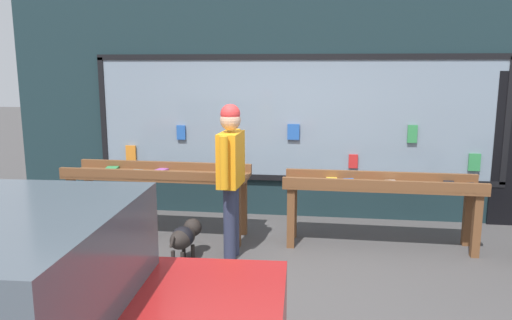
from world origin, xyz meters
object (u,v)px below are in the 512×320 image
object	(u,v)px
display_table_right	(381,191)
small_dog	(185,236)
display_table_left	(158,180)
person_browsing	(231,168)

from	to	relation	value
display_table_right	small_dog	size ratio (longest dim) A/B	3.74
display_table_right	small_dog	xyz separation A→B (m)	(-2.22, -0.77, -0.41)
display_table_left	display_table_right	xyz separation A→B (m)	(2.77, 0.00, -0.04)
display_table_left	person_browsing	distance (m)	1.24
display_table_right	person_browsing	bearing A→B (deg)	-161.15
display_table_left	display_table_right	bearing A→B (deg)	0.05
small_dog	person_browsing	bearing A→B (deg)	-57.61
display_table_left	small_dog	xyz separation A→B (m)	(0.56, -0.77, -0.45)
display_table_left	person_browsing	world-z (taller)	person_browsing
person_browsing	small_dog	distance (m)	0.92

